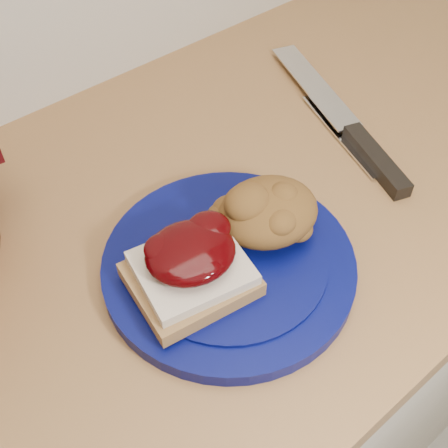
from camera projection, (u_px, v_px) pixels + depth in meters
base_cabinet at (203, 392)px, 1.01m from camera, size 4.00×0.60×0.86m
plate at (229, 265)px, 0.60m from camera, size 0.33×0.33×0.02m
sandwich at (191, 267)px, 0.55m from camera, size 0.13×0.12×0.06m
stuffing_mound at (268, 211)px, 0.60m from camera, size 0.13×0.12×0.05m
chef_knife at (357, 138)px, 0.74m from camera, size 0.14×0.33×0.02m
butter_knife at (340, 134)px, 0.75m from camera, size 0.07×0.18×0.00m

